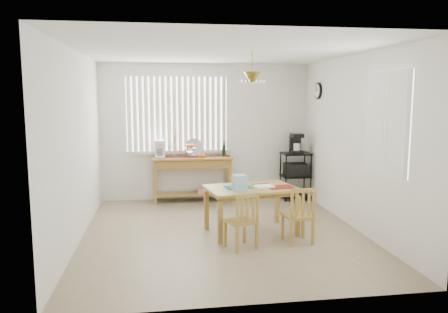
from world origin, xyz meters
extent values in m
cube|color=gray|center=(0.00, 0.00, -0.01)|extent=(4.00, 4.50, 0.01)
cube|color=white|center=(0.00, 2.30, 1.30)|extent=(4.00, 0.10, 2.60)
cube|color=white|center=(0.00, -2.30, 1.30)|extent=(4.00, 0.10, 2.60)
cube|color=white|center=(-2.05, 0.00, 1.30)|extent=(0.10, 4.50, 2.60)
cube|color=white|center=(2.05, 0.00, 1.30)|extent=(0.10, 4.50, 2.60)
cube|color=white|center=(0.00, 0.00, 2.65)|extent=(4.00, 4.50, 0.10)
cube|color=white|center=(-0.55, 2.25, 1.65)|extent=(1.90, 0.01, 1.40)
cube|color=white|center=(-1.45, 2.23, 1.65)|extent=(0.07, 0.03, 1.40)
cube|color=white|center=(-1.34, 2.23, 1.65)|extent=(0.07, 0.03, 1.40)
cube|color=white|center=(-1.24, 2.23, 1.65)|extent=(0.07, 0.03, 1.40)
cube|color=white|center=(-1.13, 2.23, 1.65)|extent=(0.07, 0.03, 1.40)
cube|color=white|center=(-1.03, 2.23, 1.65)|extent=(0.07, 0.03, 1.40)
cube|color=white|center=(-0.92, 2.23, 1.65)|extent=(0.07, 0.03, 1.40)
cube|color=white|center=(-0.81, 2.23, 1.65)|extent=(0.07, 0.03, 1.40)
cube|color=white|center=(-0.71, 2.23, 1.65)|extent=(0.07, 0.03, 1.40)
cube|color=white|center=(-0.60, 2.23, 1.65)|extent=(0.07, 0.03, 1.40)
cube|color=white|center=(-0.50, 2.23, 1.65)|extent=(0.07, 0.03, 1.40)
cube|color=white|center=(-0.39, 2.23, 1.65)|extent=(0.07, 0.03, 1.40)
cube|color=white|center=(-0.29, 2.23, 1.65)|extent=(0.07, 0.03, 1.40)
cube|color=white|center=(-0.18, 2.23, 1.65)|extent=(0.07, 0.03, 1.40)
cube|color=white|center=(-0.08, 2.23, 1.65)|extent=(0.07, 0.03, 1.40)
cube|color=white|center=(0.03, 2.23, 1.65)|extent=(0.07, 0.03, 1.40)
cube|color=white|center=(0.14, 2.23, 1.65)|extent=(0.07, 0.03, 1.40)
cube|color=white|center=(0.24, 2.23, 1.65)|extent=(0.07, 0.03, 1.40)
cube|color=white|center=(0.35, 2.23, 1.65)|extent=(0.07, 0.03, 1.40)
cube|color=white|center=(-0.55, 2.22, 0.92)|extent=(1.98, 0.06, 0.06)
cube|color=white|center=(-0.55, 2.22, 2.38)|extent=(1.98, 0.06, 0.06)
cube|color=white|center=(2.00, -0.90, 1.65)|extent=(0.01, 1.10, 1.30)
cube|color=white|center=(1.99, -1.40, 1.65)|extent=(0.03, 0.07, 1.30)
cube|color=white|center=(1.99, -1.29, 1.65)|extent=(0.03, 0.07, 1.30)
cube|color=white|center=(1.99, -1.18, 1.65)|extent=(0.03, 0.07, 1.30)
cube|color=white|center=(1.99, -1.07, 1.65)|extent=(0.03, 0.07, 1.30)
cube|color=white|center=(1.99, -0.96, 1.65)|extent=(0.03, 0.07, 1.30)
cube|color=white|center=(1.99, -0.85, 1.65)|extent=(0.03, 0.07, 1.30)
cube|color=white|center=(1.99, -0.74, 1.65)|extent=(0.03, 0.07, 1.30)
cube|color=white|center=(1.99, -0.63, 1.65)|extent=(0.03, 0.07, 1.30)
cube|color=white|center=(1.99, -0.52, 1.65)|extent=(0.03, 0.07, 1.30)
cube|color=white|center=(1.99, -0.41, 1.65)|extent=(0.03, 0.07, 1.30)
cylinder|color=black|center=(1.98, 1.55, 2.08)|extent=(0.04, 0.30, 0.30)
cylinder|color=white|center=(1.95, 1.55, 2.08)|extent=(0.01, 0.25, 0.25)
cylinder|color=olive|center=(0.41, -0.04, 2.43)|extent=(0.01, 0.01, 0.34)
cone|color=olive|center=(0.41, -0.04, 2.25)|extent=(0.24, 0.24, 0.14)
sphere|color=white|center=(0.57, -0.04, 2.19)|extent=(0.05, 0.05, 0.05)
sphere|color=white|center=(0.49, 0.09, 2.19)|extent=(0.05, 0.05, 0.05)
sphere|color=white|center=(0.33, 0.09, 2.19)|extent=(0.05, 0.05, 0.05)
sphere|color=white|center=(0.25, -0.04, 2.19)|extent=(0.05, 0.05, 0.05)
sphere|color=white|center=(0.33, -0.18, 2.19)|extent=(0.05, 0.05, 0.05)
sphere|color=white|center=(0.49, -0.18, 2.19)|extent=(0.05, 0.05, 0.05)
cube|color=#AB883A|center=(-0.29, 2.02, 0.83)|extent=(1.50, 0.42, 0.04)
cube|color=olive|center=(-0.29, 2.02, 0.72)|extent=(1.45, 0.38, 0.15)
cube|color=#AB883A|center=(-0.99, 1.85, 0.32)|extent=(0.06, 0.06, 0.65)
cube|color=#AB883A|center=(0.41, 1.85, 0.32)|extent=(0.06, 0.06, 0.65)
cube|color=#AB883A|center=(-0.99, 2.18, 0.32)|extent=(0.06, 0.06, 0.65)
cube|color=#AB883A|center=(0.41, 2.18, 0.32)|extent=(0.06, 0.06, 0.65)
cube|color=#AB883A|center=(-0.29, 2.02, 0.14)|extent=(1.39, 0.37, 0.03)
cube|color=red|center=(-0.05, 2.02, 0.20)|extent=(0.28, 0.21, 0.09)
cube|color=maroon|center=(-0.29, 2.02, 0.85)|extent=(1.43, 0.23, 0.01)
cube|color=white|center=(-0.89, 2.02, 0.87)|extent=(0.19, 0.23, 0.05)
cube|color=white|center=(-0.89, 2.09, 0.99)|extent=(0.19, 0.08, 0.28)
cube|color=white|center=(-0.89, 2.00, 1.14)|extent=(0.19, 0.21, 0.07)
cylinder|color=white|center=(-0.89, 1.99, 0.95)|extent=(0.12, 0.12, 0.12)
cylinder|color=white|center=(-0.34, 2.00, 0.89)|extent=(0.05, 0.05, 0.09)
cone|color=white|center=(-0.34, 2.00, 0.98)|extent=(0.24, 0.24, 0.08)
sphere|color=red|center=(-0.29, 2.00, 1.06)|extent=(0.08, 0.08, 0.08)
sphere|color=red|center=(-0.32, 2.04, 1.06)|extent=(0.08, 0.08, 0.08)
sphere|color=red|center=(-0.37, 2.03, 1.06)|extent=(0.08, 0.08, 0.08)
sphere|color=red|center=(-0.37, 1.97, 1.06)|extent=(0.08, 0.08, 0.08)
sphere|color=red|center=(-0.32, 1.96, 1.06)|extent=(0.08, 0.08, 0.08)
sphere|color=orange|center=(-0.16, 1.94, 0.88)|extent=(0.08, 0.08, 0.08)
sphere|color=orange|center=(-0.08, 1.94, 0.88)|extent=(0.08, 0.08, 0.08)
cylinder|color=silver|center=(-0.24, 2.19, 1.01)|extent=(0.34, 0.08, 0.33)
cylinder|color=white|center=(-0.62, 2.07, 0.91)|extent=(0.08, 0.08, 0.13)
cylinder|color=#4C3823|center=(-0.62, 2.07, 1.19)|extent=(0.08, 0.04, 0.42)
cylinder|color=#4C3823|center=(-0.62, 2.07, 1.21)|extent=(0.13, 0.06, 0.45)
cylinder|color=#4C3823|center=(-0.62, 2.07, 1.16)|extent=(0.16, 0.07, 0.34)
cylinder|color=#4C3823|center=(-0.62, 2.07, 1.23)|extent=(0.05, 0.03, 0.51)
cylinder|color=#4C3823|center=(-0.62, 2.07, 1.15)|extent=(0.21, 0.09, 0.29)
cylinder|color=black|center=(0.32, 2.07, 0.95)|extent=(0.07, 0.07, 0.22)
cylinder|color=black|center=(0.32, 2.07, 1.10)|extent=(0.03, 0.03, 0.08)
cylinder|color=black|center=(1.45, 1.70, 0.45)|extent=(0.03, 0.03, 0.91)
cylinder|color=black|center=(1.94, 1.70, 0.45)|extent=(0.03, 0.03, 0.91)
cylinder|color=black|center=(1.45, 2.08, 0.45)|extent=(0.03, 0.03, 0.91)
cylinder|color=black|center=(1.94, 2.08, 0.45)|extent=(0.03, 0.03, 0.91)
cube|color=black|center=(1.69, 1.89, 0.89)|extent=(0.53, 0.43, 0.03)
cube|color=black|center=(1.69, 1.89, 0.45)|extent=(0.53, 0.43, 0.03)
cube|color=black|center=(1.69, 1.89, 0.06)|extent=(0.53, 0.43, 0.03)
cube|color=black|center=(1.69, 1.89, 0.58)|extent=(0.41, 0.32, 0.23)
cube|color=black|center=(1.69, 1.87, 0.93)|extent=(0.21, 0.26, 0.05)
cube|color=black|center=(1.69, 1.96, 1.07)|extent=(0.21, 0.09, 0.32)
cube|color=black|center=(1.69, 1.87, 1.24)|extent=(0.21, 0.23, 0.07)
cylinder|color=silver|center=(1.69, 1.86, 1.03)|extent=(0.14, 0.14, 0.14)
cube|color=#AB883A|center=(0.41, -0.04, 0.66)|extent=(1.37, 1.00, 0.04)
cube|color=olive|center=(0.41, -0.04, 0.61)|extent=(1.27, 0.90, 0.05)
cube|color=#AB883A|center=(-0.11, -0.48, 0.29)|extent=(0.07, 0.07, 0.59)
cube|color=#AB883A|center=(1.03, -0.30, 0.29)|extent=(0.07, 0.07, 0.59)
cube|color=#AB883A|center=(-0.22, 0.21, 0.29)|extent=(0.07, 0.07, 0.59)
cube|color=#AB883A|center=(0.92, 0.39, 0.29)|extent=(0.07, 0.07, 0.59)
cube|color=#147569|center=(0.22, -0.03, 0.68)|extent=(0.42, 0.33, 0.01)
cube|color=maroon|center=(0.83, -0.11, 0.68)|extent=(0.42, 0.33, 0.01)
cube|color=white|center=(0.59, -0.06, 0.69)|extent=(0.30, 0.26, 0.02)
cube|color=black|center=(0.58, 0.06, 0.69)|extent=(0.27, 0.07, 0.03)
cube|color=#92C1D5|center=(0.21, -0.21, 0.78)|extent=(0.21, 0.21, 0.22)
cube|color=#AB883A|center=(0.14, -0.67, 0.36)|extent=(0.45, 0.45, 0.03)
cube|color=#AB883A|center=(0.23, -0.48, 0.17)|extent=(0.04, 0.04, 0.34)
cube|color=#AB883A|center=(-0.05, -0.59, 0.17)|extent=(0.04, 0.04, 0.34)
cube|color=#AB883A|center=(0.34, -0.76, 0.17)|extent=(0.04, 0.04, 0.34)
cube|color=#AB883A|center=(0.06, -0.87, 0.17)|extent=(0.04, 0.04, 0.34)
cube|color=#AB883A|center=(0.34, -0.77, 0.57)|extent=(0.04, 0.04, 0.38)
cube|color=#AB883A|center=(0.06, -0.88, 0.57)|extent=(0.04, 0.04, 0.38)
cube|color=#AB883A|center=(0.20, -0.82, 0.73)|extent=(0.31, 0.14, 0.05)
cube|color=#AB883A|center=(0.28, -0.79, 0.55)|extent=(0.04, 0.03, 0.31)
cube|color=#AB883A|center=(0.20, -0.82, 0.55)|extent=(0.04, 0.03, 0.31)
cube|color=#AB883A|center=(0.12, -0.85, 0.55)|extent=(0.04, 0.03, 0.31)
cube|color=#AB883A|center=(0.95, -0.56, 0.37)|extent=(0.39, 0.39, 0.03)
cube|color=#AB883A|center=(1.09, -0.39, 0.18)|extent=(0.04, 0.04, 0.35)
cube|color=#AB883A|center=(0.78, -0.43, 0.18)|extent=(0.04, 0.04, 0.35)
cube|color=#AB883A|center=(1.12, -0.70, 0.18)|extent=(0.04, 0.04, 0.35)
cube|color=#AB883A|center=(0.81, -0.73, 0.18)|extent=(0.04, 0.04, 0.35)
cube|color=#AB883A|center=(1.12, -0.71, 0.58)|extent=(0.03, 0.03, 0.40)
cube|color=#AB883A|center=(0.81, -0.74, 0.58)|extent=(0.03, 0.03, 0.40)
cube|color=#AB883A|center=(0.96, -0.73, 0.76)|extent=(0.33, 0.06, 0.05)
cube|color=#AB883A|center=(1.05, -0.72, 0.56)|extent=(0.04, 0.02, 0.32)
cube|color=#AB883A|center=(0.96, -0.73, 0.56)|extent=(0.04, 0.02, 0.32)
cube|color=#AB883A|center=(0.88, -0.73, 0.56)|extent=(0.04, 0.02, 0.32)
camera|label=1|loc=(-0.88, -6.12, 1.98)|focal=35.00mm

